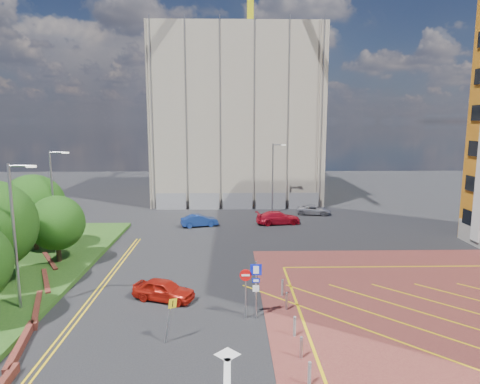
{
  "coord_description": "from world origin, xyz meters",
  "views": [
    {
      "loc": [
        -0.83,
        -20.59,
        10.47
      ],
      "look_at": [
        -0.3,
        3.1,
        6.56
      ],
      "focal_mm": 32.0,
      "sensor_mm": 36.0,
      "label": 1
    }
  ],
  "objects_px": {
    "tree_c": "(57,223)",
    "tree_d": "(33,206)",
    "lamp_left_near": "(15,231)",
    "car_red_left": "(164,290)",
    "car_silver_back": "(314,210)",
    "lamp_back": "(273,175)",
    "sign_cluster": "(252,284)",
    "lamp_left_far": "(54,198)",
    "car_red_back": "(278,218)",
    "warning_sign": "(170,315)",
    "car_blue_back": "(199,221)"
  },
  "relations": [
    {
      "from": "car_blue_back",
      "to": "lamp_back",
      "type": "bearing_deg",
      "value": -66.51
    },
    {
      "from": "tree_d",
      "to": "car_red_left",
      "type": "height_order",
      "value": "tree_d"
    },
    {
      "from": "tree_c",
      "to": "lamp_left_near",
      "type": "bearing_deg",
      "value": -82.31
    },
    {
      "from": "tree_d",
      "to": "lamp_back",
      "type": "distance_m",
      "value": 25.47
    },
    {
      "from": "tree_c",
      "to": "car_blue_back",
      "type": "xyz_separation_m",
      "value": [
        9.51,
        11.55,
        -2.58
      ]
    },
    {
      "from": "lamp_left_near",
      "to": "car_blue_back",
      "type": "height_order",
      "value": "lamp_left_near"
    },
    {
      "from": "tree_c",
      "to": "lamp_left_far",
      "type": "distance_m",
      "value": 2.65
    },
    {
      "from": "lamp_left_near",
      "to": "warning_sign",
      "type": "distance_m",
      "value": 9.92
    },
    {
      "from": "lamp_left_far",
      "to": "warning_sign",
      "type": "xyz_separation_m",
      "value": [
        10.7,
        -13.49,
        -3.23
      ]
    },
    {
      "from": "car_silver_back",
      "to": "lamp_left_near",
      "type": "bearing_deg",
      "value": 150.06
    },
    {
      "from": "lamp_left_near",
      "to": "lamp_back",
      "type": "bearing_deg",
      "value": 57.6
    },
    {
      "from": "sign_cluster",
      "to": "car_silver_back",
      "type": "height_order",
      "value": "sign_cluster"
    },
    {
      "from": "sign_cluster",
      "to": "car_silver_back",
      "type": "distance_m",
      "value": 27.26
    },
    {
      "from": "car_blue_back",
      "to": "car_silver_back",
      "type": "xyz_separation_m",
      "value": [
        12.62,
        5.36,
        -0.07
      ]
    },
    {
      "from": "car_blue_back",
      "to": "tree_c",
      "type": "bearing_deg",
      "value": 125.4
    },
    {
      "from": "car_red_left",
      "to": "car_red_back",
      "type": "height_order",
      "value": "car_red_back"
    },
    {
      "from": "lamp_left_near",
      "to": "car_blue_back",
      "type": "xyz_separation_m",
      "value": [
        8.43,
        19.55,
        -4.05
      ]
    },
    {
      "from": "lamp_left_far",
      "to": "car_blue_back",
      "type": "distance_m",
      "value": 14.71
    },
    {
      "from": "lamp_back",
      "to": "car_red_left",
      "type": "relative_size",
      "value": 2.16
    },
    {
      "from": "car_blue_back",
      "to": "car_red_back",
      "type": "bearing_deg",
      "value": -98.94
    },
    {
      "from": "tree_c",
      "to": "car_red_left",
      "type": "height_order",
      "value": "tree_c"
    },
    {
      "from": "tree_d",
      "to": "lamp_left_far",
      "type": "relative_size",
      "value": 0.76
    },
    {
      "from": "lamp_back",
      "to": "warning_sign",
      "type": "bearing_deg",
      "value": -104.81
    },
    {
      "from": "lamp_left_near",
      "to": "car_red_back",
      "type": "height_order",
      "value": "lamp_left_near"
    },
    {
      "from": "warning_sign",
      "to": "sign_cluster",
      "type": "bearing_deg",
      "value": 31.63
    },
    {
      "from": "tree_c",
      "to": "tree_d",
      "type": "xyz_separation_m",
      "value": [
        -3.0,
        3.0,
        0.68
      ]
    },
    {
      "from": "lamp_back",
      "to": "tree_c",
      "type": "bearing_deg",
      "value": -134.32
    },
    {
      "from": "lamp_left_far",
      "to": "lamp_back",
      "type": "height_order",
      "value": "lamp_left_far"
    },
    {
      "from": "car_red_left",
      "to": "car_blue_back",
      "type": "distance_m",
      "value": 18.04
    },
    {
      "from": "tree_c",
      "to": "lamp_back",
      "type": "height_order",
      "value": "lamp_back"
    },
    {
      "from": "tree_d",
      "to": "warning_sign",
      "type": "bearing_deg",
      "value": -48.58
    },
    {
      "from": "lamp_back",
      "to": "car_blue_back",
      "type": "bearing_deg",
      "value": -141.37
    },
    {
      "from": "car_red_left",
      "to": "sign_cluster",
      "type": "bearing_deg",
      "value": -96.84
    },
    {
      "from": "lamp_back",
      "to": "car_red_back",
      "type": "relative_size",
      "value": 1.75
    },
    {
      "from": "tree_c",
      "to": "lamp_left_near",
      "type": "xyz_separation_m",
      "value": [
        1.08,
        -8.0,
        1.47
      ]
    },
    {
      "from": "tree_d",
      "to": "car_silver_back",
      "type": "distance_m",
      "value": 28.91
    },
    {
      "from": "car_blue_back",
      "to": "car_silver_back",
      "type": "bearing_deg",
      "value": -82.14
    },
    {
      "from": "tree_d",
      "to": "tree_c",
      "type": "bearing_deg",
      "value": -45.0
    },
    {
      "from": "tree_d",
      "to": "sign_cluster",
      "type": "bearing_deg",
      "value": -35.58
    },
    {
      "from": "lamp_left_near",
      "to": "car_blue_back",
      "type": "relative_size",
      "value": 2.17
    },
    {
      "from": "tree_c",
      "to": "car_red_left",
      "type": "xyz_separation_m",
      "value": [
        8.69,
        -6.47,
        -2.56
      ]
    },
    {
      "from": "car_silver_back",
      "to": "car_red_left",
      "type": "bearing_deg",
      "value": 160.37
    },
    {
      "from": "warning_sign",
      "to": "car_red_back",
      "type": "xyz_separation_m",
      "value": [
        7.8,
        23.91,
        -0.77
      ]
    },
    {
      "from": "lamp_left_near",
      "to": "car_red_left",
      "type": "bearing_deg",
      "value": 11.35
    },
    {
      "from": "warning_sign",
      "to": "car_red_back",
      "type": "bearing_deg",
      "value": 71.93
    },
    {
      "from": "lamp_left_far",
      "to": "car_blue_back",
      "type": "height_order",
      "value": "lamp_left_far"
    },
    {
      "from": "lamp_left_far",
      "to": "car_red_back",
      "type": "relative_size",
      "value": 1.75
    },
    {
      "from": "sign_cluster",
      "to": "car_red_back",
      "type": "distance_m",
      "value": 21.81
    },
    {
      "from": "lamp_left_far",
      "to": "car_red_back",
      "type": "xyz_separation_m",
      "value": [
        18.5,
        10.43,
        -4.0
      ]
    },
    {
      "from": "sign_cluster",
      "to": "car_red_back",
      "type": "bearing_deg",
      "value": 79.98
    }
  ]
}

